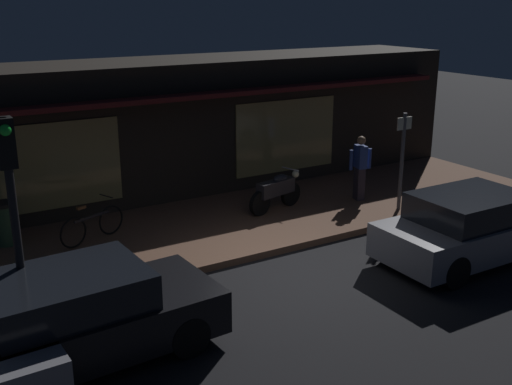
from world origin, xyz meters
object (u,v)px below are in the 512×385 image
Objects in this scene: sign_post at (402,156)px; parked_car_across at (472,227)px; person_bystander at (360,167)px; traffic_light_pole at (12,197)px; trash_bin at (5,223)px; motorcycle at (277,191)px; parked_car_far at (77,318)px; bicycle_parked at (92,225)px.

sign_post is 0.58× the size of parked_car_across.
parked_car_across is (-0.36, -3.91, -0.32)m from person_bystander.
traffic_light_pole is 0.88× the size of parked_car_across.
trash_bin is 4.81m from traffic_light_pole.
sign_post reaches higher than trash_bin.
motorcycle is 7.14m from parked_car_far.
person_bystander is 0.46× the size of traffic_light_pole.
bicycle_parked is 1.79m from trash_bin.
sign_post is at bearing 15.46° from parked_car_far.
motorcycle is 6.20m from trash_bin.
sign_post is (0.33, -1.13, 0.48)m from person_bystander.
person_bystander is at bearing 18.33° from traffic_light_pole.
parked_car_across is at bearing -103.91° from sign_post.
parked_car_far reaches higher than trash_bin.
bicycle_parked is at bearing 144.24° from parked_car_across.
sign_post reaches higher than parked_car_far.
person_bystander reaches higher than trash_bin.
trash_bin is at bearing 170.02° from person_bystander.
sign_post is 2.97m from parked_car_across.
person_bystander is at bearing 22.98° from parked_car_far.
bicycle_parked is 7.91m from parked_car_across.
traffic_light_pole is (-6.58, -3.33, 1.83)m from motorcycle.
trash_bin is at bearing 154.72° from bicycle_parked.
traffic_light_pole is at bearing 136.02° from parked_car_far.
motorcycle is at bearing 33.09° from parked_car_far.
motorcycle is 1.01× the size of person_bystander.
traffic_light_pole reaches higher than parked_car_far.
parked_car_far is (-8.60, -2.38, -0.81)m from sign_post.
motorcycle reaches higher than bicycle_parked.
motorcycle is 3.15m from sign_post.
bicycle_parked is 6.83m from person_bystander.
person_bystander is at bearing -9.98° from trash_bin.
parked_car_across is (7.91, -0.40, 0.00)m from parked_car_far.
person_bystander is 3.94m from parked_car_across.
traffic_light_pole reaches higher than motorcycle.
trash_bin reaches higher than bicycle_parked.
parked_car_far is at bearing -88.62° from trash_bin.
person_bystander reaches higher than bicycle_parked.
trash_bin is 0.22× the size of parked_car_far.
traffic_light_pole reaches higher than sign_post.
person_bystander reaches higher than parked_car_far.
sign_post is 0.67× the size of traffic_light_pole.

